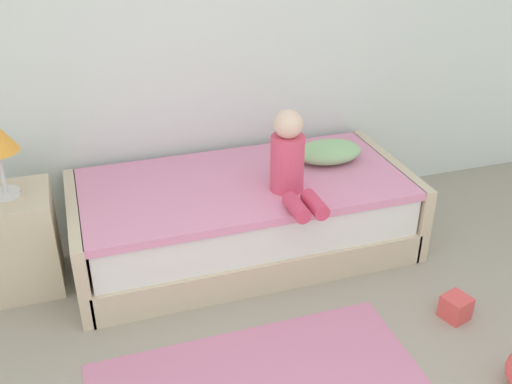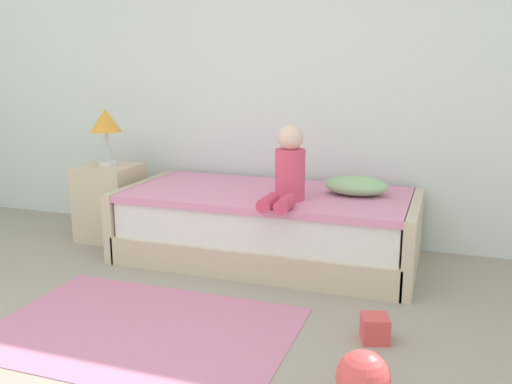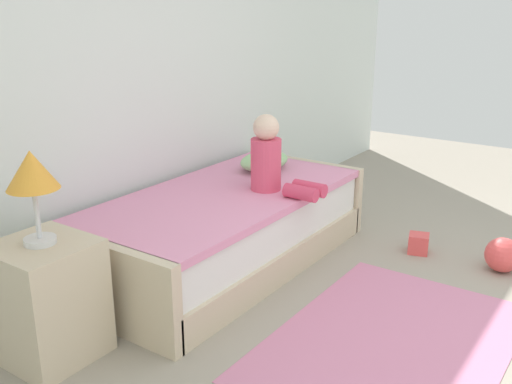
{
  "view_description": "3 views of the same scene",
  "coord_description": "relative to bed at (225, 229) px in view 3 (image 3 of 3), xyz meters",
  "views": [
    {
      "loc": [
        -0.88,
        -1.09,
        2.18
      ],
      "look_at": [
        0.05,
        1.75,
        0.55
      ],
      "focal_mm": 41.5,
      "sensor_mm": 36.0,
      "label": 1
    },
    {
      "loc": [
        1.24,
        -1.66,
        1.38
      ],
      "look_at": [
        0.05,
        1.75,
        0.55
      ],
      "focal_mm": 38.87,
      "sensor_mm": 36.0,
      "label": 2
    },
    {
      "loc": [
        -2.81,
        -0.23,
        1.68
      ],
      "look_at": [
        0.05,
        1.75,
        0.55
      ],
      "focal_mm": 41.07,
      "sensor_mm": 36.0,
      "label": 3
    }
  ],
  "objects": [
    {
      "name": "toy_ball",
      "position": [
        0.93,
        -1.56,
        -0.13
      ],
      "size": [
        0.23,
        0.23,
        0.23
      ],
      "primitive_type": "sphere",
      "color": "#E54C4C",
      "rests_on": "ground"
    },
    {
      "name": "wall_rear",
      "position": [
        -0.05,
        0.6,
        1.2
      ],
      "size": [
        7.2,
        0.1,
        2.9
      ],
      "primitive_type": "cube",
      "color": "silver",
      "rests_on": "ground"
    },
    {
      "name": "area_rug",
      "position": [
        -0.28,
        -1.3,
        -0.24
      ],
      "size": [
        1.6,
        1.1,
        0.01
      ],
      "primitive_type": "cube",
      "color": "pink",
      "rests_on": "ground"
    },
    {
      "name": "bed",
      "position": [
        0.0,
        0.0,
        0.0
      ],
      "size": [
        2.11,
        1.0,
        0.5
      ],
      "color": "beige",
      "rests_on": "ground"
    },
    {
      "name": "toy_block",
      "position": [
        0.91,
        -1.01,
        -0.18
      ],
      "size": [
        0.17,
        0.17,
        0.14
      ],
      "primitive_type": "cube",
      "rotation": [
        0.0,
        0.0,
        1.87
      ],
      "color": "#E54C4C",
      "rests_on": "ground"
    },
    {
      "name": "child_figure",
      "position": [
        0.22,
        -0.23,
        0.46
      ],
      "size": [
        0.2,
        0.51,
        0.5
      ],
      "color": "#E04C6B",
      "rests_on": "bed"
    },
    {
      "name": "pillow",
      "position": [
        0.61,
        0.1,
        0.32
      ],
      "size": [
        0.44,
        0.3,
        0.13
      ],
      "primitive_type": "ellipsoid",
      "color": "#99CC8C",
      "rests_on": "bed"
    },
    {
      "name": "table_lamp",
      "position": [
        -1.35,
        0.05,
        0.69
      ],
      "size": [
        0.24,
        0.24,
        0.45
      ],
      "color": "silver",
      "rests_on": "nightstand"
    },
    {
      "name": "nightstand",
      "position": [
        -1.35,
        0.05,
        0.05
      ],
      "size": [
        0.44,
        0.44,
        0.6
      ],
      "primitive_type": "cube",
      "color": "beige",
      "rests_on": "ground"
    }
  ]
}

